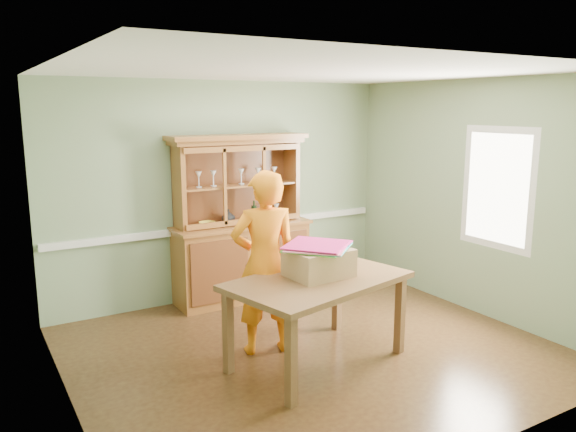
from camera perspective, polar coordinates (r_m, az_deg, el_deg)
floor at (r=5.76m, az=2.43°, el=-13.43°), size 4.50×4.50×0.00m
ceiling at (r=5.25m, az=2.68°, el=14.48°), size 4.50×4.50×0.00m
wall_back at (r=7.07m, az=-6.40°, el=2.57°), size 4.50×0.00×4.50m
wall_left at (r=4.54m, az=-21.95°, el=-2.94°), size 0.00×4.00×4.00m
wall_right at (r=6.83m, az=18.54°, el=1.75°), size 0.00×4.00×4.00m
wall_front at (r=3.88m, az=19.08°, el=-5.04°), size 4.50×0.00×4.50m
chair_rail at (r=7.13m, az=-6.24°, el=-1.04°), size 4.41×0.05×0.08m
framed_map at (r=4.79m, az=-22.45°, el=0.18°), size 0.03×0.60×0.46m
window_panel at (r=6.60m, az=20.47°, el=2.65°), size 0.03×0.96×1.36m
china_hutch at (r=7.02m, az=-4.82°, el=-2.67°), size 1.75×0.58×2.06m
dining_table at (r=5.25m, az=3.05°, el=-7.34°), size 1.84×1.34×0.83m
cardboard_box at (r=5.25m, az=3.15°, el=-4.74°), size 0.58×0.48×0.26m
kite_stack at (r=5.22m, az=2.98°, el=-3.09°), size 0.75×0.75×0.04m
person at (r=5.44m, az=-2.39°, el=-4.78°), size 0.75×0.59×1.81m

